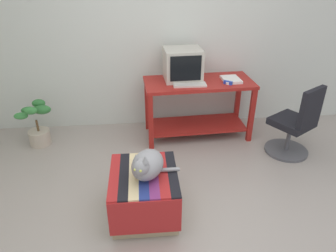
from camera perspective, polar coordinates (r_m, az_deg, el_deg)
The scene contains 12 objects.
ground_plane at distance 3.01m, azimuth 1.89°, elevation -17.13°, with size 14.00×14.00×0.00m, color #9E9389.
back_wall at distance 4.23m, azimuth -1.24°, elevation 16.87°, with size 8.00×0.10×2.60m, color silver.
desk at distance 4.09m, azimuth 5.44°, elevation 4.86°, with size 1.39×0.67×0.76m.
tv_monitor at distance 3.99m, azimuth 2.67°, elevation 11.01°, with size 0.48×0.43×0.39m.
keyboard at distance 3.85m, azimuth 3.94°, elevation 7.47°, with size 0.40×0.15×0.02m, color beige.
book at distance 4.07m, azimuth 11.32°, elevation 8.25°, with size 0.21×0.27×0.03m, color white.
ottoman_with_blanket at distance 2.96m, azimuth -4.29°, elevation -12.10°, with size 0.60×0.69×0.45m.
cat at distance 2.71m, azimuth -3.81°, elevation -7.02°, with size 0.48×0.43×0.30m.
potted_plant at distance 4.29m, azimuth -22.50°, elevation -0.04°, with size 0.43×0.31×0.58m.
office_chair at distance 4.00m, azimuth 22.08°, elevation 0.05°, with size 0.58×0.58×0.89m.
stapler at distance 3.95m, azimuth 10.80°, elevation 7.71°, with size 0.04×0.11×0.04m, color #2342B7.
pen at distance 4.12m, azimuth 11.26°, elevation 8.32°, with size 0.01×0.01×0.14m, color black.
Camera 1 is at (-0.28, -2.09, 2.14)m, focal length 33.72 mm.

